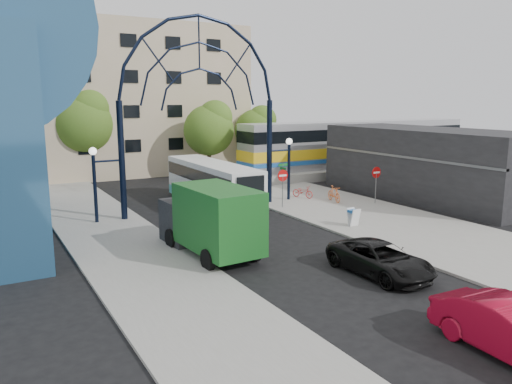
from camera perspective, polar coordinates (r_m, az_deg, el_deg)
ground at (r=20.60m, az=10.03°, el=-9.69°), size 120.00×120.00×0.00m
sidewalk_east at (r=28.67m, az=17.26°, el=-4.08°), size 8.00×56.00×0.12m
plaza_west at (r=22.70m, az=-13.07°, el=-7.71°), size 5.00×50.00×0.12m
gateway_arch at (r=31.38m, az=-6.45°, el=13.22°), size 13.64×0.44×12.10m
stop_sign at (r=32.26m, az=3.07°, el=1.50°), size 0.80×0.07×2.50m
do_not_enter_sign at (r=34.52m, az=13.58°, el=1.78°), size 0.76×0.07×2.48m
street_name_sign at (r=32.95m, az=3.09°, el=1.93°), size 0.70×0.70×2.80m
sandwich_board at (r=28.25m, az=11.07°, el=-2.58°), size 0.55×0.61×0.99m
commercial_block_east at (r=38.04m, az=19.11°, el=3.09°), size 6.00×16.00×5.00m
apartment_block at (r=51.78m, az=-13.78°, el=10.21°), size 20.00×12.10×14.00m
train_platform at (r=49.52m, az=11.58°, el=2.62°), size 32.00×5.00×0.80m
train_car at (r=49.24m, az=11.69°, el=5.50°), size 25.10×3.05×4.20m
tree_north_a at (r=44.80m, az=-5.24°, el=7.38°), size 4.48×4.48×7.00m
tree_north_b at (r=45.52m, az=-19.05°, el=7.73°), size 5.12×5.12×8.00m
tree_north_c at (r=49.35m, az=0.17°, el=7.33°), size 4.16×4.16×6.50m
city_bus at (r=33.38m, az=-5.02°, el=0.98°), size 2.60×10.70×2.93m
green_truck at (r=22.99m, az=-5.38°, el=-3.18°), size 2.77×6.58×3.27m
black_suv at (r=21.10m, az=14.00°, el=-7.44°), size 2.28×4.83×1.33m
bike_near_a at (r=35.81m, az=5.36°, el=0.04°), size 1.19×1.75×0.87m
bike_near_b at (r=34.72m, az=8.90°, el=-0.20°), size 0.85×1.85×1.08m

